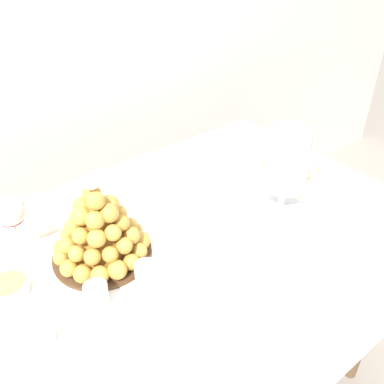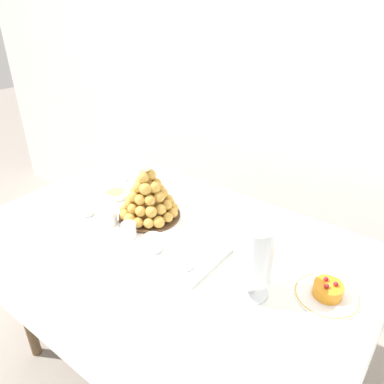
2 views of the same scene
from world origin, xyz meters
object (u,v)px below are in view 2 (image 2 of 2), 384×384
Objects in this scene: dessert_cup_centre at (129,231)px; dessert_cup_right at (184,259)px; dessert_cup_left at (86,209)px; wine_glass at (145,167)px; serving_tray at (152,223)px; croquembouche at (148,197)px; macaron_goblet at (254,253)px; dessert_cup_mid_left at (110,218)px; creme_brulee_ramekin at (116,194)px; fruit_tart_plate at (327,293)px; dessert_cup_mid_right at (153,243)px.

dessert_cup_right is (0.25, -0.01, -0.00)m from dessert_cup_centre.
dessert_cup_right is (0.49, -0.01, -0.00)m from dessert_cup_left.
serving_tray is at bearing -42.01° from wine_glass.
croquembouche is 1.01× the size of macaron_goblet.
serving_tray is at bearing 154.06° from dessert_cup_right.
creme_brulee_ramekin is (-0.13, 0.15, -0.01)m from dessert_cup_mid_left.
dessert_cup_centre is 0.67m from fruit_tart_plate.
fruit_tart_plate reaches higher than serving_tray.
dessert_cup_left is at bearing -85.99° from creme_brulee_ramekin.
croquembouche is 4.52× the size of dessert_cup_left.
dessert_cup_left and dessert_cup_right have the same top height.
wine_glass is (-0.30, 0.28, 0.09)m from dessert_cup_mid_right.
dessert_cup_mid_left is 0.82× the size of dessert_cup_right.
dessert_cup_left is at bearing -101.36° from wine_glass.
dessert_cup_centre reaches higher than dessert_cup_right.
dessert_cup_centre reaches higher than dessert_cup_left.
fruit_tart_plate is 0.85m from wine_glass.
croquembouche is 0.21m from wine_glass.
dessert_cup_left is 0.24m from dessert_cup_centre.
croquembouche is 0.69m from fruit_tart_plate.
wine_glass reaches higher than dessert_cup_mid_right.
dessert_cup_left is (-0.20, -0.14, -0.06)m from croquembouche.
croquembouche is 1.41× the size of wine_glass.
dessert_cup_centre is at bearing 177.83° from dessert_cup_mid_right.
serving_tray is 0.15m from dessert_cup_mid_left.
serving_tray is 12.38× the size of dessert_cup_centre.
dessert_cup_right is at bearing -1.43° from dessert_cup_centre.
dessert_cup_mid_left is at bearing -75.51° from wine_glass.
dessert_cup_centre is 0.35m from wine_glass.
serving_tray is at bearing 24.90° from dessert_cup_left.
dessert_cup_left is 1.00× the size of dessert_cup_mid_left.
serving_tray is 0.17m from dessert_cup_mid_right.
macaron_goblet is at bearing 0.87° from dessert_cup_mid_left.
dessert_cup_centre is at bearing -7.38° from dessert_cup_mid_left.
dessert_cup_right is at bearing -159.76° from fruit_tart_plate.
macaron_goblet is at bearing -21.42° from wine_glass.
macaron_goblet is 0.70m from wine_glass.
dessert_cup_mid_right is (0.12, -0.00, 0.00)m from dessert_cup_centre.
dessert_cup_mid_left is 0.28× the size of fruit_tart_plate.
macaron_goblet reaches higher than dessert_cup_mid_right.
dessert_cup_left is 0.49m from dessert_cup_right.
dessert_cup_mid_right reaches higher than creme_brulee_ramekin.
dessert_cup_right is (0.13, -0.00, -0.00)m from dessert_cup_mid_right.
macaron_goblet is at bearing -12.95° from croquembouche.
croquembouche reaches higher than wine_glass.
dessert_cup_mid_right is 0.40m from creme_brulee_ramekin.
dessert_cup_mid_left is 0.22× the size of macaron_goblet.
dessert_cup_right is 0.25m from macaron_goblet.
dessert_cup_right is 0.73× the size of creme_brulee_ramekin.
dessert_cup_left is 0.22× the size of macaron_goblet.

